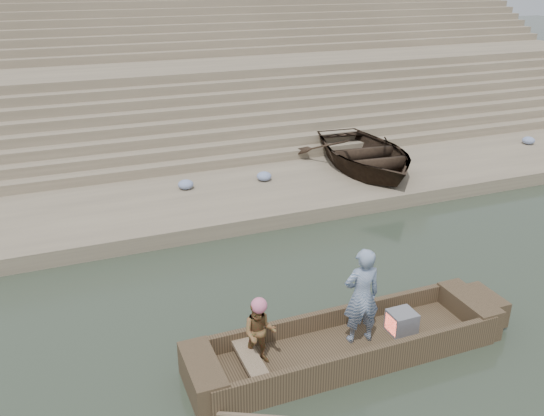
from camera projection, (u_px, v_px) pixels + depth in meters
lower_landing at (345, 182)px, 17.14m from camera, size 32.00×4.00×0.40m
mid_landing at (259, 96)px, 23.09m from camera, size 32.00×3.00×2.80m
upper_landing at (210, 46)px, 28.61m from camera, size 32.00×3.00×5.20m
ghat_steps at (245, 79)px, 24.38m from camera, size 32.00×11.00×5.20m
main_rowboat at (347, 350)px, 9.71m from camera, size 5.00×1.30×0.22m
rowboat_trim at (358, 338)px, 9.70m from camera, size 6.04×2.63×1.81m
standing_man at (362, 296)px, 9.47m from camera, size 0.69×0.49×1.77m
rowing_man at (259, 332)px, 9.05m from camera, size 0.67×0.60×1.14m
television at (401, 322)px, 9.96m from camera, size 0.46×0.42×0.40m
beached_rowboat at (365, 153)px, 17.48m from camera, size 3.92×5.20×1.02m
cloth_bundles at (409, 156)px, 18.40m from camera, size 15.23×0.69×0.26m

